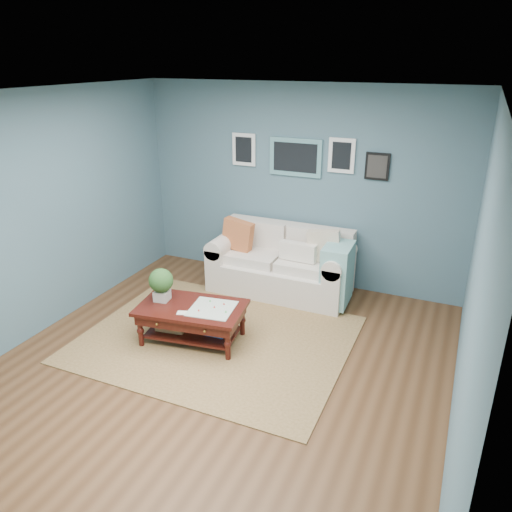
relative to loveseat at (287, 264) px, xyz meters
The scene contains 4 objects.
room_shell 2.19m from the loveseat, 90.37° to the right, with size 5.00×5.02×2.70m.
area_rug 1.57m from the loveseat, 101.24° to the right, with size 2.93×2.34×0.01m, color brown.
loveseat is the anchor object (origin of this frame).
coffee_table 1.72m from the loveseat, 110.00° to the right, with size 1.25×0.84×0.82m.
Camera 1 is at (2.10, -3.78, 3.01)m, focal length 35.00 mm.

